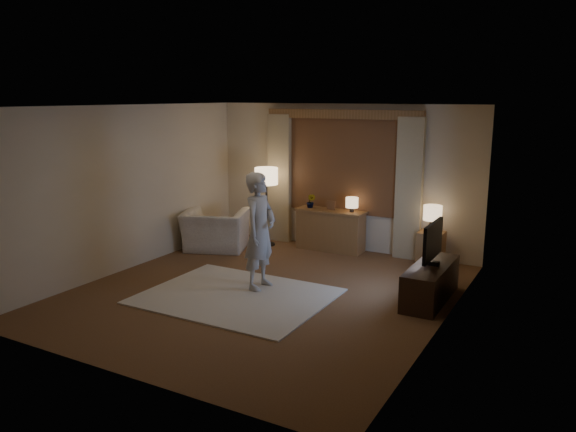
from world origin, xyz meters
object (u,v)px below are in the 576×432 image
Objects in this scene: tv_stand at (431,283)px; person at (260,231)px; armchair at (215,230)px; sideboard at (331,231)px; side_table at (431,249)px.

person is at bearing -162.32° from tv_stand.
armchair is 0.66× the size of person.
sideboard is 0.86× the size of tv_stand.
armchair is (-1.83, -0.98, 0.01)m from sideboard.
armchair reaches higher than tv_stand.
person is at bearing 121.19° from armchair.
sideboard is 1.09× the size of armchair.
tv_stand is (0.43, -1.62, -0.03)m from side_table.
armchair reaches higher than side_table.
side_table is 0.40× the size of tv_stand.
sideboard is 2.08m from armchair.
person is at bearing -90.25° from sideboard.
armchair is 1.96× the size of side_table.
sideboard reaches higher than tv_stand.
armchair is 2.36m from person.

